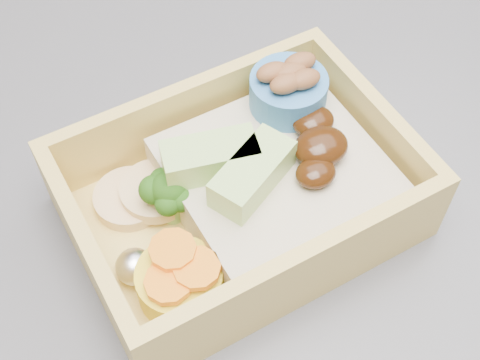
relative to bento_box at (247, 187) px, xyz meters
name	(u,v)px	position (x,y,z in m)	size (l,w,h in m)	color
bento_box	(247,187)	(0.00, 0.00, 0.00)	(0.20, 0.15, 0.07)	#DABA5A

